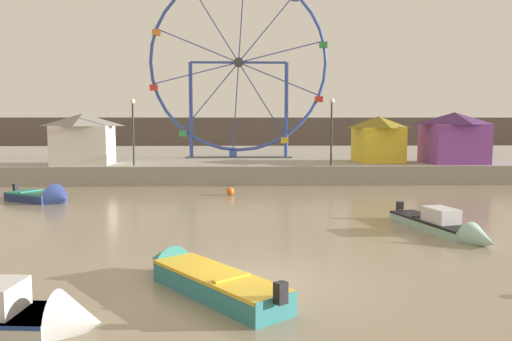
% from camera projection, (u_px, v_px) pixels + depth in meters
% --- Properties ---
extents(ground_plane, '(240.00, 240.00, 0.00)m').
position_uv_depth(ground_plane, '(256.00, 281.00, 13.04)').
color(ground_plane, gray).
extents(quay_promenade, '(110.00, 25.59, 1.20)m').
position_uv_depth(quay_promenade, '(245.00, 160.00, 44.57)').
color(quay_promenade, gray).
rests_on(quay_promenade, ground_plane).
extents(distant_town_skyline, '(140.00, 3.00, 4.40)m').
position_uv_depth(distant_town_skyline, '(243.00, 133.00, 72.04)').
color(distant_town_skyline, '#564C47').
rests_on(distant_town_skyline, ground_plane).
extents(motorboat_seafoam, '(2.33, 5.58, 1.21)m').
position_uv_depth(motorboat_seafoam, '(447.00, 227.00, 18.43)').
color(motorboat_seafoam, '#93BCAD').
rests_on(motorboat_seafoam, ground_plane).
extents(motorboat_navy_blue, '(3.86, 3.12, 1.48)m').
position_uv_depth(motorboat_navy_blue, '(46.00, 197.00, 25.66)').
color(motorboat_navy_blue, navy).
rests_on(motorboat_navy_blue, ground_plane).
extents(motorboat_teal_painted, '(4.06, 4.74, 1.14)m').
position_uv_depth(motorboat_teal_painted, '(200.00, 276.00, 12.49)').
color(motorboat_teal_painted, teal).
rests_on(motorboat_teal_painted, ground_plane).
extents(motorboat_pale_grey, '(4.39, 1.60, 1.40)m').
position_uv_depth(motorboat_pale_grey, '(15.00, 317.00, 10.01)').
color(motorboat_pale_grey, silver).
rests_on(motorboat_pale_grey, ground_plane).
extents(ferris_wheel_blue_frame, '(13.42, 1.20, 13.90)m').
position_uv_depth(ferris_wheel_blue_frame, '(239.00, 65.00, 38.68)').
color(ferris_wheel_blue_frame, '#334CA8').
rests_on(ferris_wheel_blue_frame, quay_promenade).
extents(carnival_booth_yellow_awning, '(3.46, 3.67, 3.14)m').
position_uv_depth(carnival_booth_yellow_awning, '(378.00, 138.00, 35.38)').
color(carnival_booth_yellow_awning, yellow).
rests_on(carnival_booth_yellow_awning, quay_promenade).
extents(carnival_booth_white_ticket, '(4.04, 3.68, 3.30)m').
position_uv_depth(carnival_booth_white_ticket, '(83.00, 138.00, 33.23)').
color(carnival_booth_white_ticket, silver).
rests_on(carnival_booth_white_ticket, quay_promenade).
extents(carnival_booth_purple_stall, '(4.10, 3.92, 3.40)m').
position_uv_depth(carnival_booth_purple_stall, '(454.00, 137.00, 34.39)').
color(carnival_booth_purple_stall, purple).
rests_on(carnival_booth_purple_stall, quay_promenade).
extents(promenade_lamp_near, '(0.32, 0.32, 4.25)m').
position_uv_depth(promenade_lamp_near, '(332.00, 122.00, 32.24)').
color(promenade_lamp_near, '#2D2D33').
rests_on(promenade_lamp_near, quay_promenade).
extents(promenade_lamp_far, '(0.32, 0.32, 4.21)m').
position_uv_depth(promenade_lamp_far, '(133.00, 122.00, 32.39)').
color(promenade_lamp_far, '#2D2D33').
rests_on(promenade_lamp_far, quay_promenade).
extents(mooring_buoy_orange, '(0.44, 0.44, 0.44)m').
position_uv_depth(mooring_buoy_orange, '(230.00, 191.00, 28.00)').
color(mooring_buoy_orange, orange).
rests_on(mooring_buoy_orange, ground_plane).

